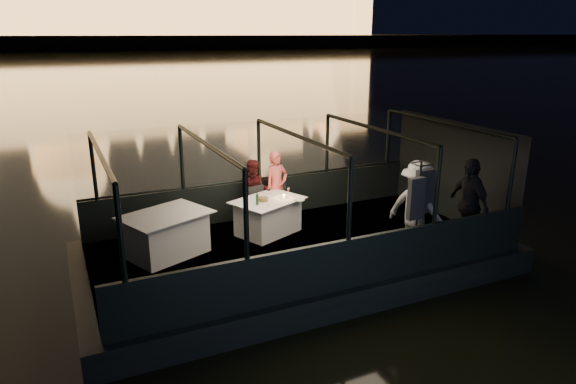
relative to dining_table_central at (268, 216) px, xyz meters
name	(u,v)px	position (x,y,z in m)	size (l,w,h in m)	color
river_water	(74,64)	(0.24, 79.09, -0.89)	(500.00, 500.00, 0.00)	black
boat_hull	(296,268)	(0.24, -0.91, -0.89)	(8.60, 4.40, 1.00)	black
boat_deck	(296,247)	(0.24, -0.91, -0.41)	(8.00, 4.00, 0.04)	black
gunwale_port	(260,198)	(0.24, 1.09, 0.06)	(8.00, 0.08, 0.90)	black
gunwale_starboard	(348,264)	(0.24, -2.91, 0.06)	(8.00, 0.08, 0.90)	black
cabin_glass_port	(259,151)	(0.24, 1.09, 1.21)	(8.00, 0.02, 1.40)	#99B2B2
cabin_glass_starboard	(350,199)	(0.24, -2.91, 1.21)	(8.00, 0.02, 1.40)	#99B2B2
cabin_roof_glass	(297,136)	(0.24, -0.91, 1.91)	(8.00, 4.00, 0.02)	#99B2B2
end_wall_fore	(82,222)	(-3.76, -0.91, 0.76)	(0.02, 4.00, 2.30)	black
end_wall_aft	(453,171)	(4.24, -0.91, 0.76)	(0.02, 4.00, 2.30)	black
canopy_ribs	(296,193)	(0.24, -0.91, 0.76)	(8.00, 4.00, 2.30)	black
embankment	(53,43)	(0.24, 209.09, 0.11)	(400.00, 140.00, 6.00)	#423D33
dining_table_central	(268,216)	(0.00, 0.00, 0.00)	(1.45, 1.05, 0.77)	silver
dining_table_aft	(167,237)	(-2.24, -0.24, 0.00)	(1.61, 1.17, 0.86)	silver
chair_port_left	(259,208)	(-0.03, 0.45, 0.06)	(0.42, 0.42, 0.89)	black
chair_port_right	(281,203)	(0.54, 0.52, 0.06)	(0.43, 0.43, 0.92)	black
coat_stand	(417,219)	(1.91, -2.59, 0.51)	(0.56, 0.45, 2.00)	black
person_woman_coral	(277,189)	(0.53, 0.72, 0.36)	(0.58, 0.39, 1.62)	#EC5A55
person_man_maroon	(255,191)	(-0.01, 0.73, 0.36)	(0.71, 0.55, 1.48)	#421213
passenger_stripe	(417,214)	(2.18, -2.26, 0.47)	(1.23, 0.69, 1.90)	white
passenger_dark	(468,207)	(3.35, -2.39, 0.47)	(1.10, 0.46, 1.86)	black
wine_bottle	(257,198)	(-0.33, -0.21, 0.53)	(0.06, 0.06, 0.27)	#163C1A
bread_basket	(263,199)	(-0.13, -0.04, 0.42)	(0.21, 0.21, 0.08)	brown
amber_candle	(284,196)	(0.37, -0.04, 0.42)	(0.05, 0.05, 0.07)	gold
plate_near	(299,200)	(0.60, -0.31, 0.39)	(0.24, 0.24, 0.01)	silver
plate_far	(261,200)	(-0.14, 0.02, 0.39)	(0.24, 0.24, 0.01)	silver
wine_glass_white	(268,201)	(-0.14, -0.36, 0.48)	(0.06, 0.06, 0.17)	silver
wine_glass_red	(288,192)	(0.51, 0.04, 0.48)	(0.06, 0.06, 0.19)	white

